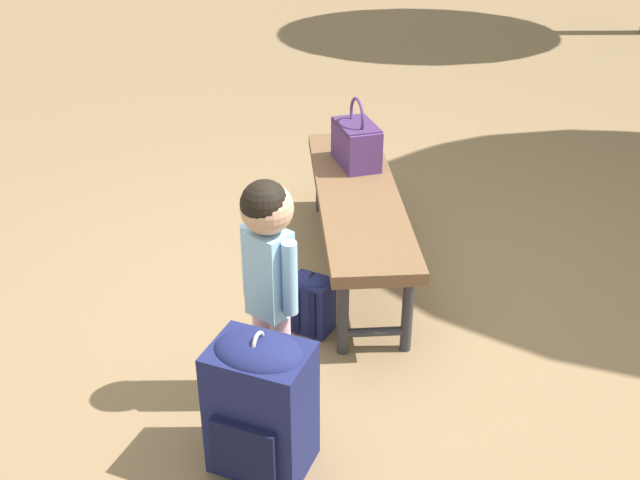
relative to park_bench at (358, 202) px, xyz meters
The scene contains 6 objects.
ground_plane 0.65m from the park_bench, ahead, with size 40.00×40.00×0.00m, color brown.
park_bench is the anchor object (origin of this frame).
handbag 0.39m from the park_bench, 168.13° to the right, with size 0.37×0.31×0.37m.
child_standing 1.10m from the park_bench, ahead, with size 0.20×0.24×0.96m.
backpack_large 1.43m from the park_bench, ahead, with size 0.34×0.38×0.58m.
backpack_small 0.63m from the park_bench, 10.59° to the right, with size 0.19×0.21×0.31m.
Camera 1 is at (2.86, 0.57, 2.07)m, focal length 42.73 mm.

